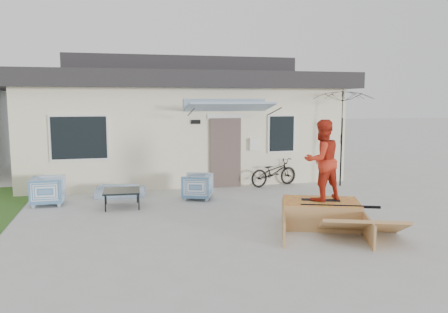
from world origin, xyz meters
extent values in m
plane|color=#B2B2AE|center=(0.00, 0.00, 0.00)|extent=(90.00, 90.00, 0.00)
cube|color=beige|center=(0.00, 8.00, 1.50)|extent=(10.00, 7.00, 3.00)
cube|color=black|center=(0.00, 8.00, 3.25)|extent=(10.80, 7.80, 0.50)
cube|color=black|center=(0.00, 8.00, 3.80)|extent=(7.50, 4.50, 0.60)
cube|color=brown|center=(1.00, 4.46, 1.05)|extent=(0.95, 0.08, 2.10)
cube|color=white|center=(-3.20, 4.47, 1.60)|extent=(1.60, 0.06, 1.30)
cube|color=white|center=(2.80, 4.47, 1.60)|extent=(0.90, 0.06, 1.20)
cube|color=teal|center=(1.00, 3.95, 2.45)|extent=(2.50, 1.09, 0.29)
imported|color=teal|center=(-2.13, 3.81, 0.26)|extent=(1.36, 0.55, 0.52)
imported|color=teal|center=(-3.92, 3.33, 0.40)|extent=(0.74, 0.79, 0.80)
imported|color=teal|center=(-0.13, 3.05, 0.38)|extent=(0.91, 0.94, 0.76)
cube|color=black|center=(-2.11, 2.61, 0.22)|extent=(0.92, 0.92, 0.43)
imported|color=black|center=(2.49, 4.28, 0.52)|extent=(1.73, 0.97, 1.05)
cylinder|color=black|center=(4.50, 3.79, 1.05)|extent=(0.05, 0.05, 2.10)
imported|color=black|center=(4.50, 3.79, 1.75)|extent=(2.32, 2.23, 0.90)
cube|color=black|center=(1.98, 0.01, 0.55)|extent=(0.82, 0.50, 0.05)
imported|color=red|center=(1.98, 0.01, 1.43)|extent=(0.94, 0.80, 1.71)
camera|label=1|loc=(-2.22, -8.41, 2.68)|focal=35.44mm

